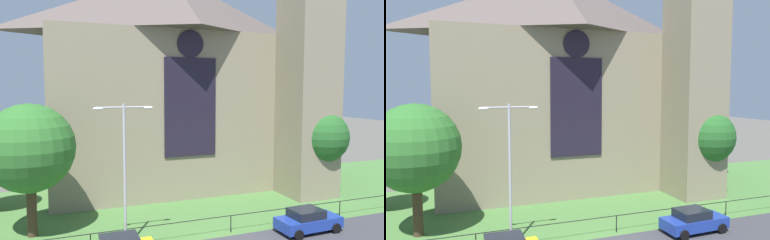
{
  "view_description": "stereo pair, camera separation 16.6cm",
  "coord_description": "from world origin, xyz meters",
  "views": [
    {
      "loc": [
        -9.54,
        -18.63,
        9.22
      ],
      "look_at": [
        0.41,
        8.0,
        6.84
      ],
      "focal_mm": 35.21,
      "sensor_mm": 36.0,
      "label": 1
    },
    {
      "loc": [
        -9.39,
        -18.69,
        9.22
      ],
      "look_at": [
        0.41,
        8.0,
        6.84
      ],
      "focal_mm": 35.21,
      "sensor_mm": 36.0,
      "label": 2
    }
  ],
  "objects": [
    {
      "name": "grass_verge",
      "position": [
        0.0,
        8.0,
        0.0
      ],
      "size": [
        120.0,
        20.0,
        0.01
      ],
      "primitive_type": "cube",
      "color": "#477538",
      "rests_on": "ground"
    },
    {
      "name": "tree_right_far",
      "position": [
        17.91,
        13.65,
        4.25
      ],
      "size": [
        4.06,
        4.06,
        6.33
      ],
      "color": "#4C3823",
      "rests_on": "ground"
    },
    {
      "name": "parked_car_blue",
      "position": [
        5.72,
        0.88,
        0.74
      ],
      "size": [
        4.26,
        2.14,
        1.51
      ],
      "rotation": [
        0.0,
        0.0,
        0.03
      ],
      "color": "#1E3899",
      "rests_on": "ground"
    },
    {
      "name": "streetlamp_near",
      "position": [
        -5.77,
        2.4,
        5.31
      ],
      "size": [
        3.37,
        0.26,
        8.37
      ],
      "color": "#B2B2B7",
      "rests_on": "ground"
    },
    {
      "name": "tree_right_near",
      "position": [
        11.88,
        7.3,
        5.06
      ],
      "size": [
        4.6,
        4.6,
        7.43
      ],
      "color": "brown",
      "rests_on": "ground"
    },
    {
      "name": "ground",
      "position": [
        0.0,
        10.0,
        0.0
      ],
      "size": [
        160.0,
        160.0,
        0.0
      ],
      "primitive_type": "plane",
      "color": "#56544C"
    },
    {
      "name": "iron_railing",
      "position": [
        1.02,
        2.5,
        0.98
      ],
      "size": [
        35.05,
        0.07,
        1.13
      ],
      "color": "black",
      "rests_on": "ground"
    },
    {
      "name": "tree_left_near",
      "position": [
        -10.9,
        6.29,
        5.54
      ],
      "size": [
        5.52,
        5.52,
        8.33
      ],
      "color": "#423021",
      "rests_on": "ground"
    },
    {
      "name": "church_building",
      "position": [
        1.79,
        15.45,
        10.27
      ],
      "size": [
        23.2,
        16.2,
        26.0
      ],
      "color": "gray",
      "rests_on": "ground"
    }
  ]
}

